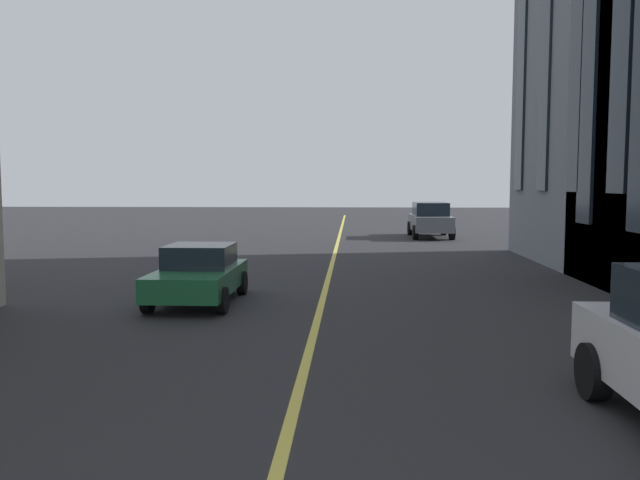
% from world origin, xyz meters
% --- Properties ---
extents(lane_centre_line, '(80.00, 0.16, 0.01)m').
position_xyz_m(lane_centre_line, '(20.00, 0.00, 0.00)').
color(lane_centre_line, '#D8C64C').
rests_on(lane_centre_line, ground_plane).
extents(car_grey_trailing, '(4.70, 2.14, 1.88)m').
position_xyz_m(car_grey_trailing, '(35.72, -4.90, 0.97)').
color(car_grey_trailing, slate).
rests_on(car_grey_trailing, ground_plane).
extents(car_green_parked_a, '(3.90, 1.89, 1.40)m').
position_xyz_m(car_green_parked_a, '(16.06, 2.98, 0.70)').
color(car_green_parked_a, '#1E6038').
rests_on(car_green_parked_a, ground_plane).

